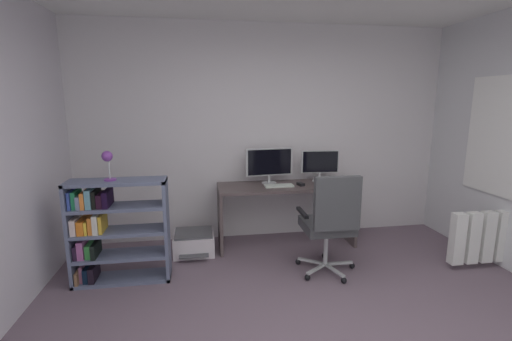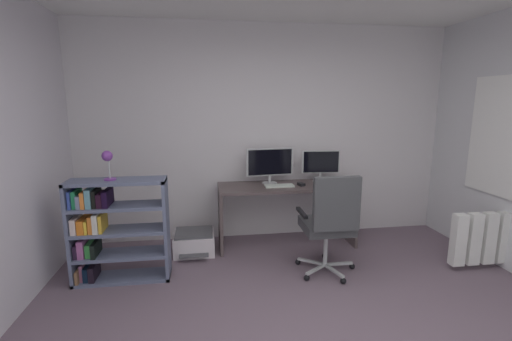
{
  "view_description": "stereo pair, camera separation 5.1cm",
  "coord_description": "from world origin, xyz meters",
  "px_view_note": "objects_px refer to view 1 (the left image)",
  "views": [
    {
      "loc": [
        -0.83,
        -1.93,
        1.75
      ],
      "look_at": [
        -0.22,
        1.81,
        1.0
      ],
      "focal_mm": 24.89,
      "sensor_mm": 36.0,
      "label": 1
    },
    {
      "loc": [
        -0.77,
        -1.94,
        1.75
      ],
      "look_at": [
        -0.22,
        1.81,
        1.0
      ],
      "focal_mm": 24.89,
      "sensor_mm": 36.0,
      "label": 2
    }
  ],
  "objects_px": {
    "bookshelf": "(110,230)",
    "desk_lamp": "(108,160)",
    "computer_mouse": "(301,184)",
    "desk": "(286,200)",
    "printer": "(194,242)",
    "office_chair": "(330,220)",
    "keyboard": "(279,186)",
    "radiator": "(494,236)",
    "monitor_main": "(269,163)",
    "monitor_secondary": "(320,163)"
  },
  "relations": [
    {
      "from": "desk_lamp",
      "to": "printer",
      "type": "distance_m",
      "value": 1.42
    },
    {
      "from": "office_chair",
      "to": "bookshelf",
      "type": "relative_size",
      "value": 1.05
    },
    {
      "from": "computer_mouse",
      "to": "desk",
      "type": "bearing_deg",
      "value": 143.73
    },
    {
      "from": "radiator",
      "to": "desk_lamp",
      "type": "bearing_deg",
      "value": 175.44
    },
    {
      "from": "desk",
      "to": "computer_mouse",
      "type": "bearing_deg",
      "value": -20.42
    },
    {
      "from": "monitor_secondary",
      "to": "keyboard",
      "type": "xyz_separation_m",
      "value": [
        -0.56,
        -0.18,
        -0.22
      ]
    },
    {
      "from": "monitor_main",
      "to": "desk_lamp",
      "type": "height_order",
      "value": "desk_lamp"
    },
    {
      "from": "monitor_main",
      "to": "computer_mouse",
      "type": "bearing_deg",
      "value": -26.35
    },
    {
      "from": "keyboard",
      "to": "printer",
      "type": "height_order",
      "value": "keyboard"
    },
    {
      "from": "office_chair",
      "to": "desk_lamp",
      "type": "bearing_deg",
      "value": 173.76
    },
    {
      "from": "bookshelf",
      "to": "keyboard",
      "type": "bearing_deg",
      "value": 17.31
    },
    {
      "from": "printer",
      "to": "computer_mouse",
      "type": "bearing_deg",
      "value": 1.3
    },
    {
      "from": "monitor_main",
      "to": "radiator",
      "type": "distance_m",
      "value": 2.55
    },
    {
      "from": "desk",
      "to": "desk_lamp",
      "type": "relative_size",
      "value": 5.88
    },
    {
      "from": "computer_mouse",
      "to": "radiator",
      "type": "bearing_deg",
      "value": -40.97
    },
    {
      "from": "computer_mouse",
      "to": "desk_lamp",
      "type": "relative_size",
      "value": 0.36
    },
    {
      "from": "bookshelf",
      "to": "desk_lamp",
      "type": "bearing_deg",
      "value": -0.14
    },
    {
      "from": "bookshelf",
      "to": "desk",
      "type": "bearing_deg",
      "value": 18.23
    },
    {
      "from": "office_chair",
      "to": "bookshelf",
      "type": "distance_m",
      "value": 2.15
    },
    {
      "from": "monitor_secondary",
      "to": "radiator",
      "type": "bearing_deg",
      "value": -33.64
    },
    {
      "from": "monitor_secondary",
      "to": "printer",
      "type": "relative_size",
      "value": 0.94
    },
    {
      "from": "office_chair",
      "to": "keyboard",
      "type": "bearing_deg",
      "value": 113.58
    },
    {
      "from": "monitor_secondary",
      "to": "keyboard",
      "type": "relative_size",
      "value": 1.39
    },
    {
      "from": "bookshelf",
      "to": "printer",
      "type": "xyz_separation_m",
      "value": [
        0.78,
        0.54,
        -0.4
      ]
    },
    {
      "from": "keyboard",
      "to": "bookshelf",
      "type": "height_order",
      "value": "bookshelf"
    },
    {
      "from": "desk",
      "to": "radiator",
      "type": "height_order",
      "value": "desk"
    },
    {
      "from": "desk",
      "to": "monitor_secondary",
      "type": "bearing_deg",
      "value": 14.1
    },
    {
      "from": "desk",
      "to": "radiator",
      "type": "xyz_separation_m",
      "value": [
        2.03,
        -0.94,
        -0.23
      ]
    },
    {
      "from": "monitor_secondary",
      "to": "bookshelf",
      "type": "height_order",
      "value": "monitor_secondary"
    },
    {
      "from": "bookshelf",
      "to": "desk_lamp",
      "type": "relative_size",
      "value": 3.63
    },
    {
      "from": "monitor_secondary",
      "to": "office_chair",
      "type": "distance_m",
      "value": 1.07
    },
    {
      "from": "monitor_secondary",
      "to": "printer",
      "type": "height_order",
      "value": "monitor_secondary"
    },
    {
      "from": "printer",
      "to": "desk",
      "type": "bearing_deg",
      "value": 4.53
    },
    {
      "from": "keyboard",
      "to": "desk_lamp",
      "type": "relative_size",
      "value": 1.22
    },
    {
      "from": "desk",
      "to": "keyboard",
      "type": "height_order",
      "value": "keyboard"
    },
    {
      "from": "desk",
      "to": "printer",
      "type": "bearing_deg",
      "value": -175.47
    },
    {
      "from": "desk",
      "to": "bookshelf",
      "type": "bearing_deg",
      "value": -161.77
    },
    {
      "from": "office_chair",
      "to": "radiator",
      "type": "relative_size",
      "value": 1.08
    },
    {
      "from": "radiator",
      "to": "bookshelf",
      "type": "bearing_deg",
      "value": 175.48
    },
    {
      "from": "monitor_secondary",
      "to": "desk_lamp",
      "type": "height_order",
      "value": "desk_lamp"
    },
    {
      "from": "keyboard",
      "to": "printer",
      "type": "xyz_separation_m",
      "value": [
        -1.01,
        -0.02,
        -0.64
      ]
    },
    {
      "from": "monitor_secondary",
      "to": "desk_lamp",
      "type": "relative_size",
      "value": 1.69
    },
    {
      "from": "monitor_main",
      "to": "desk_lamp",
      "type": "relative_size",
      "value": 2.08
    },
    {
      "from": "monitor_secondary",
      "to": "office_chair",
      "type": "relative_size",
      "value": 0.44
    },
    {
      "from": "bookshelf",
      "to": "radiator",
      "type": "relative_size",
      "value": 1.03
    },
    {
      "from": "desk_lamp",
      "to": "radiator",
      "type": "distance_m",
      "value": 4.01
    },
    {
      "from": "desk_lamp",
      "to": "radiator",
      "type": "bearing_deg",
      "value": -4.56
    },
    {
      "from": "computer_mouse",
      "to": "printer",
      "type": "xyz_separation_m",
      "value": [
        -1.28,
        -0.03,
        -0.64
      ]
    },
    {
      "from": "computer_mouse",
      "to": "office_chair",
      "type": "relative_size",
      "value": 0.09
    },
    {
      "from": "desk_lamp",
      "to": "printer",
      "type": "xyz_separation_m",
      "value": [
        0.75,
        0.54,
        -1.08
      ]
    }
  ]
}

